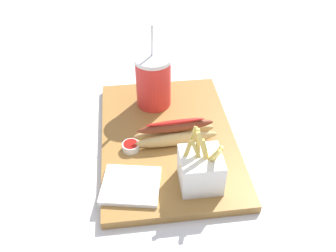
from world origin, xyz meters
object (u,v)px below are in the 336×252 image
at_px(soda_cup, 153,81).
at_px(napkin_stack, 131,185).
at_px(hot_dog_1, 175,133).
at_px(fries_basket, 201,169).
at_px(ketchup_cup_1, 131,146).

height_order(soda_cup, napkin_stack, soda_cup).
distance_m(soda_cup, hot_dog_1, 0.16).
xyz_separation_m(soda_cup, napkin_stack, (-0.28, 0.07, -0.06)).
relative_size(fries_basket, napkin_stack, 1.19).
relative_size(hot_dog_1, ketchup_cup_1, 4.97).
relative_size(fries_basket, ketchup_cup_1, 3.55).
bearing_deg(napkin_stack, ketchup_cup_1, -2.86).
bearing_deg(ketchup_cup_1, hot_dog_1, -81.49).
distance_m(soda_cup, fries_basket, 0.29).
bearing_deg(hot_dog_1, soda_cup, 12.88).
xyz_separation_m(soda_cup, fries_basket, (-0.28, -0.07, -0.03)).
bearing_deg(fries_basket, hot_dog_1, 13.77).
distance_m(ketchup_cup_1, napkin_stack, 0.11).
xyz_separation_m(soda_cup, ketchup_cup_1, (-0.17, 0.07, -0.06)).
xyz_separation_m(hot_dog_1, ketchup_cup_1, (-0.02, 0.10, -0.01)).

